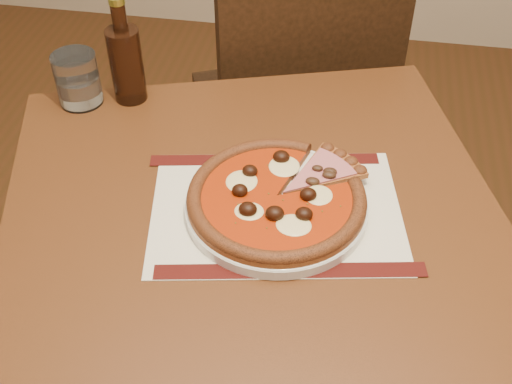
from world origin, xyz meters
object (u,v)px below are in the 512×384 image
at_px(chair_far, 296,103).
at_px(table, 254,256).
at_px(water_glass, 77,79).
at_px(bottle, 126,61).
at_px(pizza, 276,197).
at_px(plate, 276,206).

bearing_deg(chair_far, table, 65.67).
xyz_separation_m(water_glass, bottle, (0.09, 0.03, 0.03)).
bearing_deg(chair_far, water_glass, 20.68).
relative_size(table, pizza, 3.53).
relative_size(chair_far, plate, 3.16).
height_order(plate, bottle, bottle).
bearing_deg(table, water_glass, 147.07).
distance_m(water_glass, bottle, 0.10).
bearing_deg(bottle, plate, -39.02).
distance_m(chair_far, water_glass, 0.61).
relative_size(plate, pizza, 1.02).
bearing_deg(chair_far, plate, 68.80).
xyz_separation_m(table, plate, (0.03, 0.01, 0.11)).
height_order(plate, water_glass, water_glass).
xyz_separation_m(table, bottle, (-0.30, 0.28, 0.18)).
distance_m(plate, pizza, 0.02).
bearing_deg(bottle, pizza, -39.08).
height_order(table, water_glass, water_glass).
height_order(chair_far, bottle, bottle).
height_order(chair_far, pizza, chair_far).
xyz_separation_m(plate, bottle, (-0.33, 0.27, 0.07)).
bearing_deg(chair_far, pizza, 68.77).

